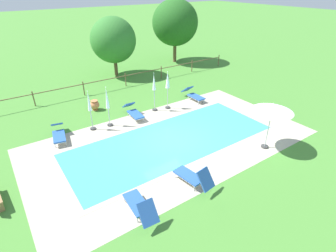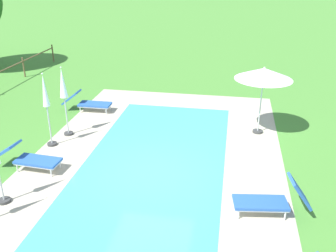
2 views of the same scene
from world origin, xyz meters
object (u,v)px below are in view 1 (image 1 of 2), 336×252
object	(u,v)px
sun_lounger_north_mid	(193,177)
patio_umbrella_closed_row_mid_east	(154,87)
sun_lounger_north_near_steps	(58,133)
sun_lounger_north_far	(134,112)
sun_lounger_south_near_corner	(193,95)
patio_umbrella_open_foreground	(273,108)
terracotta_urn_near_fence	(95,105)
tree_centre	(113,40)
patio_umbrella_closed_row_west	(168,83)
patio_umbrella_closed_row_mid_west	(90,106)
sun_lounger_north_end	(140,206)
tree_west_mid	(175,23)
patio_umbrella_closed_row_centre	(107,102)

from	to	relation	value
sun_lounger_north_mid	patio_umbrella_closed_row_mid_east	xyz separation A→B (m)	(2.53, 6.97, 1.23)
sun_lounger_north_near_steps	sun_lounger_north_far	bearing A→B (deg)	0.24
sun_lounger_south_near_corner	patio_umbrella_open_foreground	xyz separation A→B (m)	(-0.94, -6.81, 1.81)
terracotta_urn_near_fence	tree_centre	bearing A→B (deg)	54.00
patio_umbrella_closed_row_west	patio_umbrella_closed_row_mid_west	xyz separation A→B (m)	(-5.10, 0.07, -0.26)
sun_lounger_south_near_corner	patio_umbrella_closed_row_west	distance (m)	2.67
sun_lounger_north_near_steps	sun_lounger_south_near_corner	size ratio (longest dim) A/B	1.07
sun_lounger_north_end	terracotta_urn_near_fence	size ratio (longest dim) A/B	2.88
tree_west_mid	tree_centre	world-z (taller)	tree_west_mid
sun_lounger_north_far	sun_lounger_south_near_corner	size ratio (longest dim) A/B	1.03
sun_lounger_north_near_steps	patio_umbrella_open_foreground	size ratio (longest dim) A/B	0.88
patio_umbrella_closed_row_centre	tree_centre	distance (m)	9.58
sun_lounger_north_near_steps	patio_umbrella_closed_row_west	xyz separation A→B (m)	(6.94, -0.10, 1.35)
patio_umbrella_closed_row_west	patio_umbrella_closed_row_mid_east	world-z (taller)	patio_umbrella_closed_row_mid_east
patio_umbrella_closed_row_west	patio_umbrella_closed_row_centre	size ratio (longest dim) A/B	1.04
patio_umbrella_closed_row_centre	terracotta_urn_near_fence	world-z (taller)	patio_umbrella_closed_row_centre
sun_lounger_north_end	patio_umbrella_closed_row_centre	bearing A→B (deg)	74.83
patio_umbrella_closed_row_mid_west	patio_umbrella_closed_row_mid_east	xyz separation A→B (m)	(4.22, 0.13, 0.18)
sun_lounger_north_near_steps	terracotta_urn_near_fence	xyz separation A→B (m)	(2.90, 2.35, 0.00)
patio_umbrella_closed_row_mid_west	sun_lounger_north_near_steps	bearing A→B (deg)	179.00
sun_lounger_north_end	patio_umbrella_closed_row_mid_east	bearing A→B (deg)	54.35
patio_umbrella_open_foreground	sun_lounger_north_mid	bearing A→B (deg)	-178.81
terracotta_urn_near_fence	tree_west_mid	world-z (taller)	tree_west_mid
sun_lounger_north_far	patio_umbrella_closed_row_mid_east	bearing A→B (deg)	2.95
patio_umbrella_closed_row_mid_east	sun_lounger_north_mid	bearing A→B (deg)	-109.94
patio_umbrella_open_foreground	patio_umbrella_closed_row_centre	world-z (taller)	patio_umbrella_open_foreground
sun_lounger_north_end	patio_umbrella_closed_row_mid_west	size ratio (longest dim) A/B	0.82
patio_umbrella_closed_row_centre	terracotta_urn_near_fence	distance (m)	2.76
patio_umbrella_closed_row_mid_east	tree_west_mid	xyz separation A→B (m)	(8.02, 8.82, 2.17)
sun_lounger_south_near_corner	patio_umbrella_open_foreground	world-z (taller)	patio_umbrella_open_foreground
sun_lounger_north_far	patio_umbrella_closed_row_centre	xyz separation A→B (m)	(-1.67, -0.19, 1.11)
patio_umbrella_open_foreground	terracotta_urn_near_fence	world-z (taller)	patio_umbrella_open_foreground
patio_umbrella_open_foreground	patio_umbrella_closed_row_mid_east	size ratio (longest dim) A/B	0.97
tree_west_mid	sun_lounger_north_near_steps	bearing A→B (deg)	-147.64
tree_west_mid	tree_centre	size ratio (longest dim) A/B	1.22
patio_umbrella_closed_row_west	terracotta_urn_near_fence	distance (m)	4.92
sun_lounger_north_mid	sun_lounger_north_far	xyz separation A→B (m)	(0.95, 6.89, -0.03)
sun_lounger_north_near_steps	patio_umbrella_closed_row_mid_west	bearing A→B (deg)	-1.00
sun_lounger_south_near_corner	patio_umbrella_closed_row_mid_west	distance (m)	7.48
patio_umbrella_closed_row_centre	sun_lounger_south_near_corner	bearing A→B (deg)	1.87
patio_umbrella_closed_row_centre	tree_west_mid	size ratio (longest dim) A/B	0.40
sun_lounger_north_near_steps	sun_lounger_north_end	size ratio (longest dim) A/B	1.12
patio_umbrella_closed_row_mid_east	sun_lounger_north_far	bearing A→B (deg)	-177.05
sun_lounger_north_near_steps	patio_umbrella_closed_row_centre	bearing A→B (deg)	-3.52
sun_lounger_north_far	patio_umbrella_open_foreground	distance (m)	8.00
sun_lounger_north_near_steps	sun_lounger_north_end	xyz separation A→B (m)	(0.97, -7.01, 0.04)
sun_lounger_south_near_corner	patio_umbrella_open_foreground	distance (m)	7.10
sun_lounger_north_near_steps	tree_centre	world-z (taller)	tree_centre
patio_umbrella_closed_row_centre	patio_umbrella_closed_row_mid_west	bearing A→B (deg)	171.78
patio_umbrella_closed_row_mid_west	tree_centre	bearing A→B (deg)	57.18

